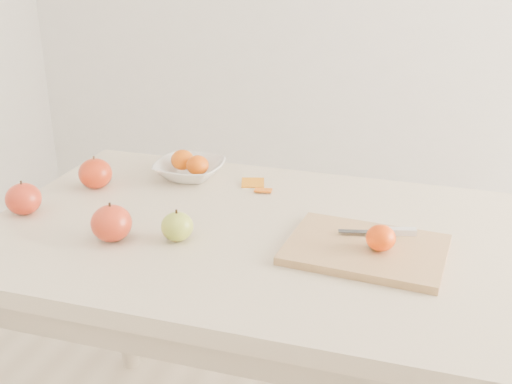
% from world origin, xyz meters
% --- Properties ---
extents(table, '(1.20, 0.80, 0.75)m').
position_xyz_m(table, '(0.00, 0.00, 0.65)').
color(table, beige).
rests_on(table, ground).
extents(cutting_board, '(0.34, 0.26, 0.02)m').
position_xyz_m(cutting_board, '(0.27, -0.04, 0.76)').
color(cutting_board, tan).
rests_on(cutting_board, table).
extents(board_tangerine, '(0.06, 0.06, 0.05)m').
position_xyz_m(board_tangerine, '(0.30, -0.05, 0.80)').
color(board_tangerine, '#E03A07').
rests_on(board_tangerine, cutting_board).
extents(fruit_bowl, '(0.19, 0.19, 0.05)m').
position_xyz_m(fruit_bowl, '(-0.26, 0.26, 0.77)').
color(fruit_bowl, white).
rests_on(fruit_bowl, table).
extents(bowl_tangerine_near, '(0.06, 0.06, 0.06)m').
position_xyz_m(bowl_tangerine_near, '(-0.28, 0.27, 0.80)').
color(bowl_tangerine_near, '#D44C07').
rests_on(bowl_tangerine_near, fruit_bowl).
extents(bowl_tangerine_far, '(0.06, 0.06, 0.05)m').
position_xyz_m(bowl_tangerine_far, '(-0.23, 0.24, 0.79)').
color(bowl_tangerine_far, '#CB4407').
rests_on(bowl_tangerine_far, fruit_bowl).
extents(orange_peel_a, '(0.07, 0.06, 0.01)m').
position_xyz_m(orange_peel_a, '(-0.07, 0.26, 0.75)').
color(orange_peel_a, '#C76D0E').
rests_on(orange_peel_a, table).
extents(orange_peel_b, '(0.05, 0.04, 0.01)m').
position_xyz_m(orange_peel_b, '(-0.03, 0.22, 0.75)').
color(orange_peel_b, orange).
rests_on(orange_peel_b, table).
extents(paring_knife, '(0.17, 0.06, 0.01)m').
position_xyz_m(paring_knife, '(0.32, 0.03, 0.78)').
color(paring_knife, silver).
rests_on(paring_knife, cutting_board).
extents(apple_green, '(0.07, 0.07, 0.06)m').
position_xyz_m(apple_green, '(-0.13, -0.10, 0.78)').
color(apple_green, olive).
rests_on(apple_green, table).
extents(apple_red_d, '(0.08, 0.08, 0.08)m').
position_xyz_m(apple_red_d, '(-0.54, -0.08, 0.79)').
color(apple_red_d, maroon).
rests_on(apple_red_d, table).
extents(apple_red_a, '(0.09, 0.09, 0.08)m').
position_xyz_m(apple_red_a, '(-0.46, 0.12, 0.79)').
color(apple_red_a, maroon).
rests_on(apple_red_a, table).
extents(apple_red_c, '(0.09, 0.09, 0.08)m').
position_xyz_m(apple_red_c, '(-0.27, -0.15, 0.79)').
color(apple_red_c, maroon).
rests_on(apple_red_c, table).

